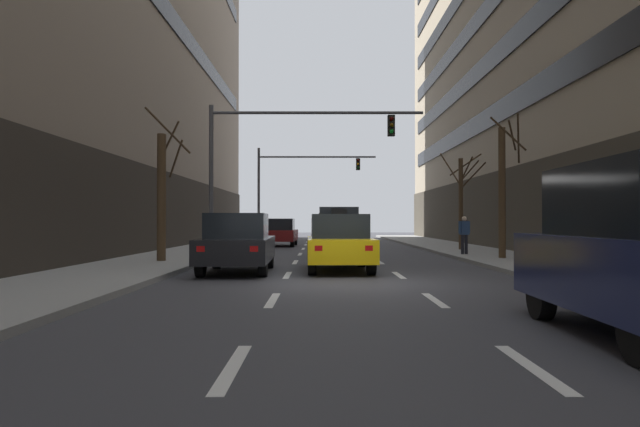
% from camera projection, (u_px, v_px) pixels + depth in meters
% --- Properties ---
extents(ground_plane, '(120.00, 120.00, 0.00)m').
position_uv_depth(ground_plane, '(347.00, 283.00, 13.91)').
color(ground_plane, '#38383D').
extents(sidewalk_left, '(3.67, 80.00, 0.14)m').
position_uv_depth(sidewalk_left, '(81.00, 280.00, 13.92)').
color(sidewalk_left, gray).
rests_on(sidewalk_left, ground).
extents(sidewalk_right, '(3.67, 80.00, 0.14)m').
position_uv_depth(sidewalk_right, '(614.00, 280.00, 13.90)').
color(sidewalk_right, gray).
rests_on(sidewalk_right, ground).
extents(lane_stripe_l1_s2, '(0.16, 2.00, 0.01)m').
position_uv_depth(lane_stripe_l1_s2, '(233.00, 367.00, 5.91)').
color(lane_stripe_l1_s2, silver).
rests_on(lane_stripe_l1_s2, ground).
extents(lane_stripe_l1_s3, '(0.16, 2.00, 0.01)m').
position_uv_depth(lane_stripe_l1_s3, '(273.00, 300.00, 10.91)').
color(lane_stripe_l1_s3, silver).
rests_on(lane_stripe_l1_s3, ground).
extents(lane_stripe_l1_s4, '(0.16, 2.00, 0.01)m').
position_uv_depth(lane_stripe_l1_s4, '(288.00, 275.00, 15.91)').
color(lane_stripe_l1_s4, silver).
rests_on(lane_stripe_l1_s4, ground).
extents(lane_stripe_l1_s5, '(0.16, 2.00, 0.01)m').
position_uv_depth(lane_stripe_l1_s5, '(296.00, 262.00, 20.91)').
color(lane_stripe_l1_s5, silver).
rests_on(lane_stripe_l1_s5, ground).
extents(lane_stripe_l1_s6, '(0.16, 2.00, 0.01)m').
position_uv_depth(lane_stripe_l1_s6, '(301.00, 254.00, 25.91)').
color(lane_stripe_l1_s6, silver).
rests_on(lane_stripe_l1_s6, ground).
extents(lane_stripe_l1_s7, '(0.16, 2.00, 0.01)m').
position_uv_depth(lane_stripe_l1_s7, '(304.00, 249.00, 30.91)').
color(lane_stripe_l1_s7, silver).
rests_on(lane_stripe_l1_s7, ground).
extents(lane_stripe_l1_s8, '(0.16, 2.00, 0.01)m').
position_uv_depth(lane_stripe_l1_s8, '(306.00, 245.00, 35.91)').
color(lane_stripe_l1_s8, silver).
rests_on(lane_stripe_l1_s8, ground).
extents(lane_stripe_l1_s9, '(0.16, 2.00, 0.01)m').
position_uv_depth(lane_stripe_l1_s9, '(308.00, 242.00, 40.91)').
color(lane_stripe_l1_s9, silver).
rests_on(lane_stripe_l1_s9, ground).
extents(lane_stripe_l1_s10, '(0.16, 2.00, 0.01)m').
position_uv_depth(lane_stripe_l1_s10, '(309.00, 240.00, 45.91)').
color(lane_stripe_l1_s10, silver).
rests_on(lane_stripe_l1_s10, ground).
extents(lane_stripe_l2_s2, '(0.16, 2.00, 0.01)m').
position_uv_depth(lane_stripe_l2_s2, '(532.00, 367.00, 5.91)').
color(lane_stripe_l2_s2, silver).
rests_on(lane_stripe_l2_s2, ground).
extents(lane_stripe_l2_s3, '(0.16, 2.00, 0.01)m').
position_uv_depth(lane_stripe_l2_s3, '(435.00, 300.00, 10.91)').
color(lane_stripe_l2_s3, silver).
rests_on(lane_stripe_l2_s3, ground).
extents(lane_stripe_l2_s4, '(0.16, 2.00, 0.01)m').
position_uv_depth(lane_stripe_l2_s4, '(399.00, 275.00, 15.91)').
color(lane_stripe_l2_s4, silver).
rests_on(lane_stripe_l2_s4, ground).
extents(lane_stripe_l2_s5, '(0.16, 2.00, 0.01)m').
position_uv_depth(lane_stripe_l2_s5, '(381.00, 262.00, 20.91)').
color(lane_stripe_l2_s5, silver).
rests_on(lane_stripe_l2_s5, ground).
extents(lane_stripe_l2_s6, '(0.16, 2.00, 0.01)m').
position_uv_depth(lane_stripe_l2_s6, '(369.00, 254.00, 25.91)').
color(lane_stripe_l2_s6, silver).
rests_on(lane_stripe_l2_s6, ground).
extents(lane_stripe_l2_s7, '(0.16, 2.00, 0.01)m').
position_uv_depth(lane_stripe_l2_s7, '(361.00, 249.00, 30.91)').
color(lane_stripe_l2_s7, silver).
rests_on(lane_stripe_l2_s7, ground).
extents(lane_stripe_l2_s8, '(0.16, 2.00, 0.01)m').
position_uv_depth(lane_stripe_l2_s8, '(356.00, 245.00, 35.91)').
color(lane_stripe_l2_s8, silver).
rests_on(lane_stripe_l2_s8, ground).
extents(lane_stripe_l2_s9, '(0.16, 2.00, 0.01)m').
position_uv_depth(lane_stripe_l2_s9, '(351.00, 242.00, 40.91)').
color(lane_stripe_l2_s9, silver).
rests_on(lane_stripe_l2_s9, ground).
extents(lane_stripe_l2_s10, '(0.16, 2.00, 0.01)m').
position_uv_depth(lane_stripe_l2_s10, '(348.00, 240.00, 45.91)').
color(lane_stripe_l2_s10, silver).
rests_on(lane_stripe_l2_s10, ground).
extents(car_driving_0, '(2.01, 4.39, 2.09)m').
position_uv_depth(car_driving_0, '(331.00, 227.00, 43.19)').
color(car_driving_0, black).
rests_on(car_driving_0, ground).
extents(car_driving_1, '(1.91, 4.39, 1.63)m').
position_uv_depth(car_driving_1, '(281.00, 233.00, 34.30)').
color(car_driving_1, black).
rests_on(car_driving_1, ground).
extents(car_driving_2, '(2.03, 4.63, 1.72)m').
position_uv_depth(car_driving_2, '(238.00, 243.00, 16.77)').
color(car_driving_2, black).
rests_on(car_driving_2, ground).
extents(car_driving_3, '(1.79, 4.24, 2.05)m').
position_uv_depth(car_driving_3, '(339.00, 232.00, 23.80)').
color(car_driving_3, black).
rests_on(car_driving_3, ground).
extents(taxi_driving_4, '(2.00, 4.57, 1.88)m').
position_uv_depth(taxi_driving_4, '(340.00, 243.00, 17.31)').
color(taxi_driving_4, black).
rests_on(taxi_driving_4, ground).
extents(traffic_signal_0, '(8.60, 0.35, 6.02)m').
position_uv_depth(traffic_signal_0, '(278.00, 149.00, 23.12)').
color(traffic_signal_0, '#4C4C51').
rests_on(traffic_signal_0, sidewalk_left).
extents(traffic_signal_1, '(8.43, 0.35, 6.56)m').
position_uv_depth(traffic_signal_1, '(294.00, 178.00, 41.08)').
color(traffic_signal_1, '#4C4C51').
rests_on(traffic_signal_1, sidewalk_left).
extents(street_tree_0, '(2.09, 2.08, 4.63)m').
position_uv_depth(street_tree_0, '(462.00, 198.00, 27.48)').
color(street_tree_0, '#4C3823').
rests_on(street_tree_0, sidewalk_right).
extents(street_tree_1, '(1.38, 1.85, 5.09)m').
position_uv_depth(street_tree_1, '(163.00, 194.00, 19.75)').
color(street_tree_1, '#4C3823').
rests_on(street_tree_1, sidewalk_left).
extents(street_tree_3, '(1.43, 1.16, 5.21)m').
position_uv_depth(street_tree_3, '(504.00, 189.00, 21.20)').
color(street_tree_3, '#4C3823').
rests_on(street_tree_3, sidewalk_right).
extents(pedestrian_0, '(0.51, 0.29, 1.56)m').
position_uv_depth(pedestrian_0, '(465.00, 232.00, 23.60)').
color(pedestrian_0, black).
rests_on(pedestrian_0, sidewalk_right).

